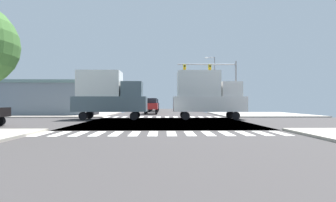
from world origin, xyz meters
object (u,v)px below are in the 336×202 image
sedan_farside_1 (144,105)px  box_truck_middle_1 (207,94)px  suv_nearside_1 (154,104)px  traffic_signal_mast (213,75)px  box_truck_outer_2 (109,94)px  street_lamp (213,80)px  suv_trailing_2 (151,105)px  bank_building (49,98)px  sedan_crossing_2 (155,105)px

sedan_farside_1 → box_truck_middle_1: bearing=104.7°
suv_nearside_1 → sedan_farside_1: 15.43m
traffic_signal_mast → box_truck_middle_1: size_ratio=0.99×
box_truck_middle_1 → box_truck_outer_2: size_ratio=1.00×
traffic_signal_mast → box_truck_outer_2: size_ratio=0.99×
traffic_signal_mast → sedan_farside_1: (-10.77, 30.97, -3.82)m
street_lamp → box_truck_outer_2: street_lamp is taller
suv_nearside_1 → suv_trailing_2: bearing=90.0°
box_truck_middle_1 → bank_building: bearing=-113.9°
sedan_farside_1 → suv_trailing_2: bearing=97.2°
street_lamp → suv_nearside_1: street_lamp is taller
bank_building → sedan_farside_1: bank_building is taller
traffic_signal_mast → suv_trailing_2: 11.16m
bank_building → sedan_crossing_2: bearing=50.6°
street_lamp → bank_building: size_ratio=0.70×
street_lamp → sedan_farside_1: 24.48m
street_lamp → sedan_farside_1: (-13.11, 20.21, -4.34)m
bank_building → sedan_farside_1: size_ratio=3.09×
bank_building → box_truck_middle_1: size_ratio=1.84×
sedan_farside_1 → sedan_crossing_2: bearing=108.7°
sedan_farside_1 → box_truck_outer_2: 35.02m
suv_nearside_1 → sedan_crossing_2: (0.00, 6.24, -0.28)m
suv_nearside_1 → bank_building: bearing=37.7°
bank_building → suv_nearside_1: (14.07, 10.87, -0.89)m
suv_trailing_2 → box_truck_outer_2: 11.85m
traffic_signal_mast → bank_building: size_ratio=0.53×
street_lamp → bank_building: bearing=-166.5°
suv_nearside_1 → box_truck_outer_2: 20.23m
bank_building → street_lamp: bearing=13.5°
suv_nearside_1 → traffic_signal_mast: bearing=116.1°
sedan_crossing_2 → box_truck_middle_1: bearing=103.4°
traffic_signal_mast → sedan_crossing_2: bearing=109.4°
sedan_farside_1 → box_truck_middle_1: (9.20, -34.99, 1.45)m
bank_building → suv_nearside_1: size_ratio=2.89×
bank_building → box_truck_outer_2: bearing=-41.0°
traffic_signal_mast → suv_nearside_1: (-7.77, 15.84, -3.54)m
traffic_signal_mast → suv_nearside_1: size_ratio=1.54×
traffic_signal_mast → bank_building: (-21.84, 4.98, -2.65)m
suv_nearside_1 → suv_trailing_2: same height
street_lamp → box_truck_outer_2: size_ratio=1.29×
suv_nearside_1 → box_truck_middle_1: bearing=107.3°
suv_trailing_2 → box_truck_middle_1: bearing=119.0°
box_truck_outer_2 → bank_building: bearing=-131.0°
street_lamp → suv_trailing_2: size_ratio=2.02×
bank_building → box_truck_middle_1: (20.27, -8.99, 0.28)m
suv_nearside_1 → suv_trailing_2: size_ratio=1.00×
traffic_signal_mast → sedan_farside_1: size_ratio=1.65×
street_lamp → sedan_crossing_2: (-10.11, 11.33, -4.34)m
traffic_signal_mast → box_truck_middle_1: traffic_signal_mast is taller
street_lamp → box_truck_middle_1: street_lamp is taller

